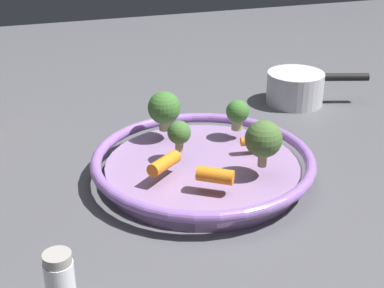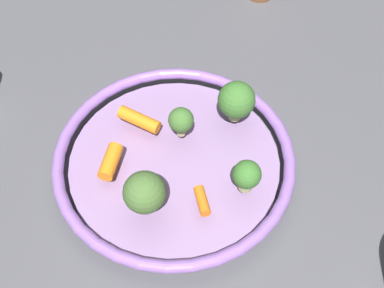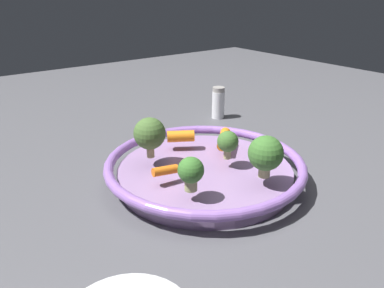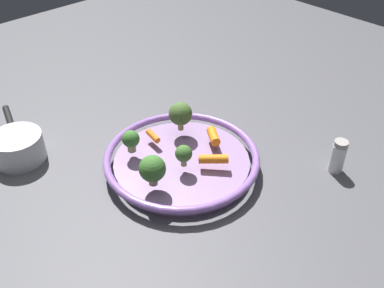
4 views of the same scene
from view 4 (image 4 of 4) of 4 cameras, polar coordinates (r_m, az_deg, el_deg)
The scene contains 11 objects.
ground_plane at distance 1.00m, azimuth -1.31°, elevation -3.16°, with size 2.20×2.20×0.00m, color #4C4C51.
serving_bowl at distance 0.99m, azimuth -1.33°, elevation -2.17°, with size 0.35×0.35×0.04m.
baby_carrot_back at distance 1.02m, azimuth -5.06°, elevation 1.05°, with size 0.01×0.01×0.04m, color orange.
baby_carrot_right at distance 0.95m, azimuth 2.81°, elevation -1.95°, with size 0.02×0.02×0.06m, color orange.
baby_carrot_left at distance 1.01m, azimuth 2.78°, elevation 1.04°, with size 0.02×0.02×0.05m, color orange.
broccoli_floret_edge at distance 0.98m, azimuth -7.89°, elevation 0.55°, with size 0.04×0.04×0.05m.
broccoli_floret_large at distance 0.88m, azimuth -5.14°, elevation -3.24°, with size 0.05×0.05×0.07m.
broccoli_floret_mid at distance 0.93m, azimuth -1.08°, elevation -1.29°, with size 0.04×0.04×0.05m.
broccoli_floret_small at distance 1.03m, azimuth -1.50°, elevation 3.89°, with size 0.06×0.06×0.07m.
salt_shaker at distance 1.02m, azimuth 18.32°, elevation -1.53°, with size 0.03×0.03×0.08m.
saucepan at distance 1.09m, azimuth -21.54°, elevation -0.34°, with size 0.12×0.20×0.07m.
Camera 4 is at (0.51, 0.57, 0.65)m, focal length 41.33 mm.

